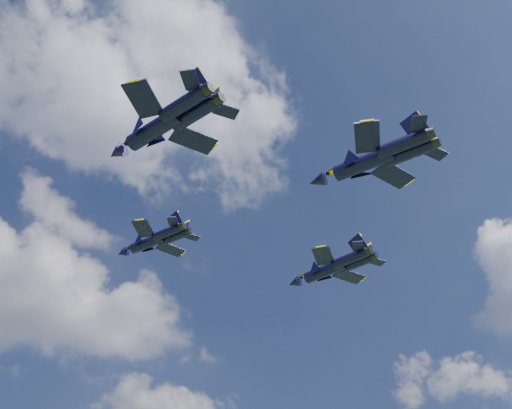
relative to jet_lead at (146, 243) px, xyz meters
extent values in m
cylinder|color=black|center=(0.31, -0.35, -0.07)|extent=(6.25, 6.83, 1.54)
cone|color=black|center=(-2.97, 3.40, -0.07)|extent=(2.57, 2.64, 1.46)
ellipsoid|color=brown|center=(-1.56, 1.78, 0.41)|extent=(2.25, 2.40, 0.70)
cube|color=black|center=(-0.89, -3.68, -0.07)|extent=(3.77, 4.53, 0.15)
cube|color=black|center=(3.76, 0.39, -0.07)|extent=(4.46, 3.40, 0.15)
cube|color=black|center=(2.75, -6.53, -0.07)|extent=(1.94, 2.38, 0.12)
cube|color=black|center=(6.11, -3.60, -0.07)|extent=(2.30, 1.72, 0.12)
cube|color=black|center=(3.27, -5.17, 1.14)|extent=(2.12, 1.60, 2.58)
cube|color=black|center=(4.69, -3.93, 1.14)|extent=(1.51, 2.29, 2.58)
cylinder|color=black|center=(-2.81, -27.12, -3.30)|extent=(7.15, 9.00, 1.93)
cone|color=black|center=(-6.41, -22.03, -3.30)|extent=(3.10, 3.33, 1.82)
ellipsoid|color=brown|center=(-4.86, -24.22, -2.71)|extent=(2.63, 3.11, 0.88)
cube|color=black|center=(-4.73, -31.10, -3.30)|extent=(5.02, 5.66, 0.19)
cube|color=black|center=(1.58, -26.64, -3.30)|extent=(5.45, 3.85, 0.19)
cube|color=black|center=(-0.57, -35.13, -3.30)|extent=(2.60, 3.03, 0.15)
cube|color=black|center=(3.99, -31.91, -3.30)|extent=(2.76, 1.92, 0.15)
cube|color=black|center=(0.25, -33.50, -1.80)|extent=(2.45, 2.24, 3.23)
cube|color=black|center=(2.18, -32.13, -1.80)|extent=(1.86, 3.00, 3.23)
cylinder|color=black|center=(26.35, -3.93, -2.34)|extent=(6.55, 8.25, 1.77)
cone|color=black|center=(23.06, 0.73, -2.34)|extent=(2.84, 3.05, 1.67)
ellipsoid|color=brown|center=(24.48, -1.28, -1.80)|extent=(2.41, 2.85, 0.81)
cube|color=black|center=(24.59, -7.58, -2.34)|extent=(4.60, 5.19, 0.18)
cube|color=black|center=(30.38, -3.49, -2.34)|extent=(4.99, 3.52, 0.18)
cube|color=black|center=(28.40, -11.27, -2.34)|extent=(2.38, 2.77, 0.14)
cube|color=black|center=(32.58, -8.32, -2.34)|extent=(2.53, 1.76, 0.14)
cube|color=black|center=(29.15, -9.77, -0.97)|extent=(2.24, 2.05, 2.96)
cube|color=black|center=(30.92, -8.53, -0.97)|extent=(1.70, 2.75, 2.96)
cylinder|color=black|center=(21.30, -28.79, -3.64)|extent=(7.70, 8.33, 1.89)
cone|color=black|center=(17.24, -24.23, -3.64)|extent=(3.15, 3.23, 1.79)
ellipsoid|color=brown|center=(18.99, -26.20, -3.06)|extent=(2.77, 2.93, 0.86)
cube|color=black|center=(19.87, -32.88, -3.64)|extent=(4.60, 5.55, 0.19)
cube|color=black|center=(25.52, -27.85, -3.64)|extent=(5.48, 4.20, 0.19)
cube|color=black|center=(24.35, -36.35, -3.64)|extent=(2.36, 2.91, 0.15)
cube|color=black|center=(28.44, -32.71, -3.64)|extent=(2.82, 2.13, 0.15)
cube|color=black|center=(24.97, -34.67, -2.16)|extent=(2.61, 1.94, 3.17)
cube|color=black|center=(26.70, -33.13, -2.16)|extent=(1.85, 2.80, 3.17)
camera|label=1|loc=(-6.45, -78.35, -53.22)|focal=45.00mm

